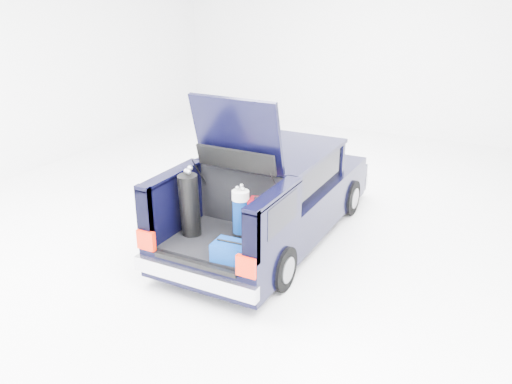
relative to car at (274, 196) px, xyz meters
The scene contains 6 objects.
ground 0.68m from the car, 90.00° to the right, with size 14.00×14.00×0.00m, color white.
car is the anchor object (origin of this frame).
red_suitcase 1.43m from the car, 70.28° to the right, with size 0.41×0.31×0.61m.
black_golf_bag 1.75m from the car, 105.84° to the right, with size 0.30×0.34×0.97m.
blue_golf_bag 1.46m from the car, 82.17° to the right, with size 0.29×0.29×0.77m.
blue_duffel 2.05m from the car, 78.60° to the right, with size 0.51×0.35×0.26m.
Camera 1 is at (3.43, -7.05, 3.88)m, focal length 38.00 mm.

